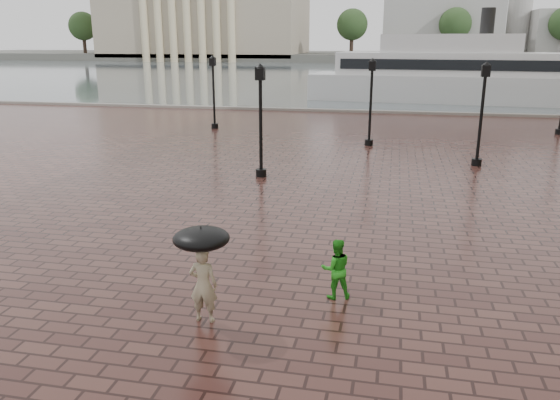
# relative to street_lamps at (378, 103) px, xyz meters

# --- Properties ---
(ground) EXTENTS (300.00, 300.00, 0.00)m
(ground) POSITION_rel_street_lamps_xyz_m (1.60, -17.60, -2.33)
(ground) COLOR #381D19
(ground) RESTS_ON ground
(harbour_water) EXTENTS (240.00, 240.00, 0.00)m
(harbour_water) POSITION_rel_street_lamps_xyz_m (1.60, 74.40, -2.33)
(harbour_water) COLOR #455053
(harbour_water) RESTS_ON ground
(quay_edge) EXTENTS (80.00, 0.60, 0.30)m
(quay_edge) POSITION_rel_street_lamps_xyz_m (1.60, 14.40, -2.33)
(quay_edge) COLOR slate
(quay_edge) RESTS_ON ground
(far_shore) EXTENTS (300.00, 60.00, 2.00)m
(far_shore) POSITION_rel_street_lamps_xyz_m (1.60, 142.40, -1.33)
(far_shore) COLOR #4C4C47
(far_shore) RESTS_ON ground
(museum) EXTENTS (57.00, 32.50, 26.00)m
(museum) POSITION_rel_street_lamps_xyz_m (-53.40, 127.01, 11.58)
(museum) COLOR gray
(museum) RESTS_ON ground
(far_trees) EXTENTS (188.00, 8.00, 13.50)m
(far_trees) POSITION_rel_street_lamps_xyz_m (1.60, 120.40, 7.09)
(far_trees) COLOR #2D2119
(far_trees) RESTS_ON ground
(street_lamps) EXTENTS (21.44, 14.44, 4.40)m
(street_lamps) POSITION_rel_street_lamps_xyz_m (0.00, 0.00, 0.00)
(street_lamps) COLOR black
(street_lamps) RESTS_ON ground
(adult_pedestrian) EXTENTS (0.57, 0.38, 1.55)m
(adult_pedestrian) POSITION_rel_street_lamps_xyz_m (-2.63, -19.62, -1.55)
(adult_pedestrian) COLOR tan
(adult_pedestrian) RESTS_ON ground
(child_pedestrian) EXTENTS (0.78, 0.68, 1.34)m
(child_pedestrian) POSITION_rel_street_lamps_xyz_m (-0.18, -18.05, -1.65)
(child_pedestrian) COLOR #24971B
(child_pedestrian) RESTS_ON ground
(ferry_near) EXTENTS (25.36, 8.32, 8.17)m
(ferry_near) POSITION_rel_street_lamps_xyz_m (5.42, 24.24, 0.13)
(ferry_near) COLOR silver
(ferry_near) RESTS_ON ground
(umbrella) EXTENTS (1.10, 1.10, 1.10)m
(umbrella) POSITION_rel_street_lamps_xyz_m (-2.63, -19.62, -0.57)
(umbrella) COLOR black
(umbrella) RESTS_ON ground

